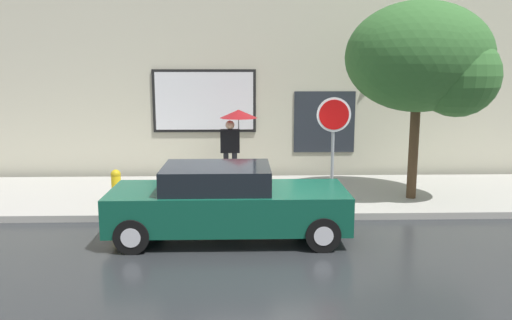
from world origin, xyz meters
name	(u,v)px	position (x,y,z in m)	size (l,w,h in m)	color
ground_plane	(261,236)	(0.00, 0.00, 0.00)	(60.00, 60.00, 0.00)	#282B2D
sidewalk	(257,195)	(0.00, 3.00, 0.07)	(20.00, 4.00, 0.15)	#A3A099
building_facade	(254,60)	(-0.01, 5.50, 3.49)	(20.00, 0.67, 7.00)	beige
parked_car	(226,203)	(-0.67, -0.09, 0.71)	(4.52, 1.82, 1.43)	#0F4C38
fire_hydrant	(116,187)	(-3.29, 1.95, 0.55)	(0.30, 0.44, 0.81)	yellow
pedestrian_with_umbrella	(236,126)	(-0.54, 3.88, 1.76)	(1.00, 1.00, 2.03)	black
street_tree	(426,61)	(3.91, 2.24, 3.43)	(3.42, 2.90, 4.66)	#4C3823
stop_sign	(333,131)	(1.65, 1.49, 1.91)	(0.76, 0.10, 2.49)	gray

